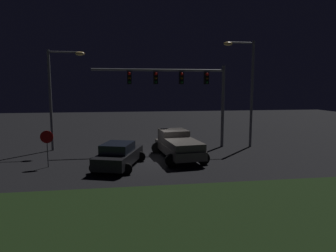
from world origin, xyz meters
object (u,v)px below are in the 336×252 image
at_px(car_sedan, 119,155).
at_px(street_lamp_right, 246,82).
at_px(traffic_signal_gantry, 182,84).
at_px(stop_sign, 47,142).
at_px(pickup_truck, 178,144).
at_px(street_lamp_left, 58,87).

xyz_separation_m(car_sedan, street_lamp_right, (9.96, 4.79, 4.50)).
bearing_deg(street_lamp_right, traffic_signal_gantry, 175.95).
distance_m(traffic_signal_gantry, stop_sign, 10.71).
xyz_separation_m(pickup_truck, traffic_signal_gantry, (0.92, 3.35, 4.03)).
bearing_deg(traffic_signal_gantry, pickup_truck, -105.33).
bearing_deg(car_sedan, street_lamp_left, 56.56).
relative_size(street_lamp_right, stop_sign, 3.75).
distance_m(traffic_signal_gantry, street_lamp_left, 9.36).
bearing_deg(pickup_truck, street_lamp_left, 58.60).
relative_size(car_sedan, street_lamp_left, 0.63).
bearing_deg(traffic_signal_gantry, car_sedan, -133.16).
bearing_deg(stop_sign, pickup_truck, 8.29).
bearing_deg(street_lamp_left, stop_sign, -86.72).
relative_size(pickup_truck, traffic_signal_gantry, 0.54).
height_order(street_lamp_left, stop_sign, street_lamp_left).
bearing_deg(car_sedan, street_lamp_right, -46.29).
height_order(pickup_truck, stop_sign, stop_sign).
distance_m(car_sedan, street_lamp_left, 8.31).
height_order(pickup_truck, car_sedan, pickup_truck).
bearing_deg(stop_sign, car_sedan, -8.28).
distance_m(street_lamp_left, street_lamp_right, 14.51).
xyz_separation_m(street_lamp_left, stop_sign, (0.29, -5.06, -3.25)).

